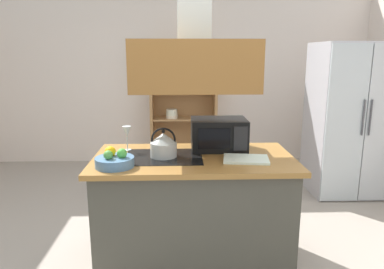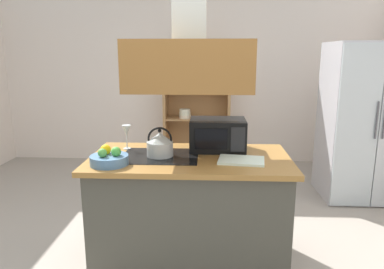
% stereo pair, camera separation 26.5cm
% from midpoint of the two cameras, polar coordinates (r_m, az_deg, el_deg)
% --- Properties ---
extents(ground_plane, '(7.80, 7.80, 0.00)m').
position_cam_midpoint_polar(ground_plane, '(3.19, -0.41, -19.39)').
color(ground_plane, gray).
extents(wall_back, '(6.00, 0.12, 2.70)m').
position_cam_midpoint_polar(wall_back, '(5.71, 1.27, 9.24)').
color(wall_back, silver).
rests_on(wall_back, ground).
extents(kitchen_island, '(1.57, 0.86, 0.90)m').
position_cam_midpoint_polar(kitchen_island, '(2.99, 2.25, -11.78)').
color(kitchen_island, '#47443A').
rests_on(kitchen_island, ground).
extents(range_hood, '(0.90, 0.70, 1.27)m').
position_cam_midpoint_polar(range_hood, '(2.73, 2.49, 13.38)').
color(range_hood, '#96602B').
extents(refrigerator, '(0.90, 0.78, 1.82)m').
position_cam_midpoint_polar(refrigerator, '(4.72, 27.11, 1.76)').
color(refrigerator, '#B6B4BB').
rests_on(refrigerator, ground).
extents(dish_cabinet, '(1.00, 0.40, 1.80)m').
position_cam_midpoint_polar(dish_cabinet, '(5.55, 2.11, 3.41)').
color(dish_cabinet, '#A47546').
rests_on(dish_cabinet, ground).
extents(kettle, '(0.21, 0.21, 0.23)m').
position_cam_midpoint_polar(kettle, '(2.82, -2.45, -1.57)').
color(kettle, beige).
rests_on(kettle, kitchen_island).
extents(cutting_board, '(0.37, 0.28, 0.02)m').
position_cam_midpoint_polar(cutting_board, '(2.75, 10.56, -4.08)').
color(cutting_board, white).
rests_on(cutting_board, kitchen_island).
extents(microwave, '(0.46, 0.35, 0.26)m').
position_cam_midpoint_polar(microwave, '(3.03, 6.58, -0.03)').
color(microwave, black).
rests_on(microwave, kitchen_island).
extents(wine_glass_on_counter, '(0.08, 0.08, 0.21)m').
position_cam_midpoint_polar(wine_glass_on_counter, '(3.06, -7.92, 0.46)').
color(wine_glass_on_counter, silver).
rests_on(wine_glass_on_counter, kitchen_island).
extents(fruit_bowl, '(0.28, 0.28, 0.14)m').
position_cam_midpoint_polar(fruit_bowl, '(2.67, -10.25, -3.78)').
color(fruit_bowl, '#4C7299').
rests_on(fruit_bowl, kitchen_island).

